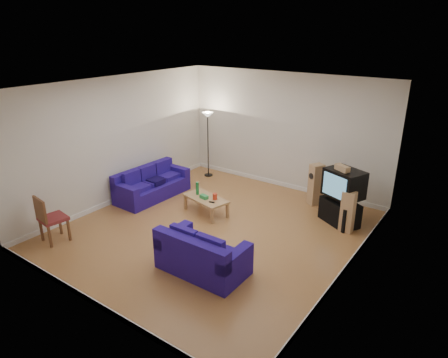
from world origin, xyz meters
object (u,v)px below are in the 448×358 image
Objects in this scene: tv_stand at (340,212)px; television at (344,183)px; sofa_three_seat at (151,186)px; sofa_loveseat at (201,257)px; coffee_table at (206,200)px.

tv_stand is 0.92× the size of television.
tv_stand is at bearing 108.33° from sofa_three_seat.
sofa_three_seat is 2.09× the size of television.
sofa_three_seat is at bearing -133.65° from tv_stand.
sofa_three_seat is at bearing -140.14° from television.
sofa_loveseat is 2.50m from coffee_table.
television reaches higher than sofa_three_seat.
television reaches higher than tv_stand.
sofa_loveseat is 1.66× the size of television.
sofa_loveseat is at bearing 60.36° from sofa_three_seat.
sofa_loveseat is 1.80× the size of tv_stand.
sofa_three_seat is 1.26× the size of sofa_loveseat.
sofa_loveseat reaches higher than coffee_table.
coffee_table is at bearing 125.83° from sofa_loveseat.
sofa_loveseat is 3.68m from tv_stand.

